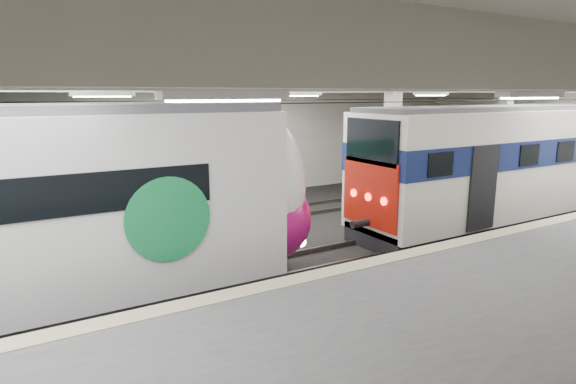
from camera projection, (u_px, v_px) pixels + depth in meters
station_hall at (373, 160)px, 12.67m from camera, size 36.00×24.00×5.75m
modern_emu at (36, 218)px, 10.37m from camera, size 14.87×3.07×4.75m
older_rer at (508, 162)px, 18.39m from camera, size 13.73×3.03×4.52m
far_train at (92, 180)px, 16.03m from camera, size 12.79×3.09×4.11m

